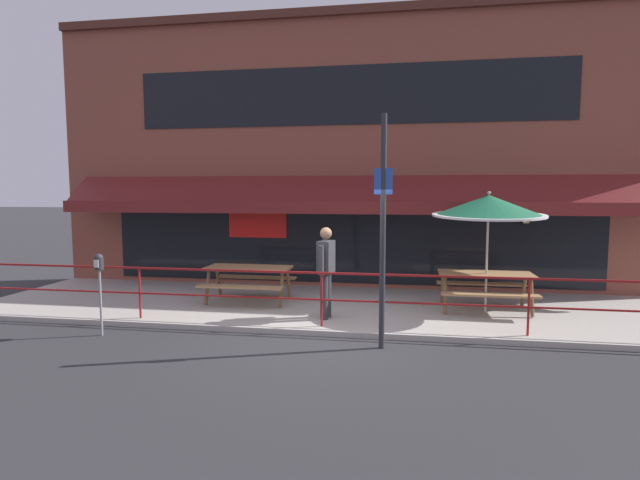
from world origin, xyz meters
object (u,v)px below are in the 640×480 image
object	(u,v)px
parking_meter_near	(99,270)
patio_umbrella_centre	(489,206)
street_sign_pole	(383,230)
pedestrian_walking	(326,268)
picnic_table_centre	(485,281)
picnic_table_left	(248,274)

from	to	relation	value
parking_meter_near	patio_umbrella_centre	bearing A→B (deg)	19.99
parking_meter_near	street_sign_pole	distance (m)	4.84
street_sign_pole	pedestrian_walking	bearing A→B (deg)	129.77
patio_umbrella_centre	picnic_table_centre	bearing A→B (deg)	90.00
parking_meter_near	street_sign_pole	world-z (taller)	street_sign_pole
patio_umbrella_centre	pedestrian_walking	world-z (taller)	patio_umbrella_centre
street_sign_pole	parking_meter_near	bearing A→B (deg)	-178.77
picnic_table_centre	patio_umbrella_centre	size ratio (longest dim) A/B	0.76
picnic_table_centre	parking_meter_near	world-z (taller)	parking_meter_near
picnic_table_left	parking_meter_near	xyz separation A→B (m)	(-1.84, -2.49, 0.44)
picnic_table_centre	pedestrian_walking	size ratio (longest dim) A/B	1.05
picnic_table_left	parking_meter_near	bearing A→B (deg)	-126.43
picnic_table_left	parking_meter_near	size ratio (longest dim) A/B	1.27
pedestrian_walking	parking_meter_near	world-z (taller)	pedestrian_walking
street_sign_pole	picnic_table_left	bearing A→B (deg)	140.92
picnic_table_left	picnic_table_centre	world-z (taller)	same
picnic_table_left	patio_umbrella_centre	size ratio (longest dim) A/B	0.76
picnic_table_centre	patio_umbrella_centre	bearing A→B (deg)	-90.00
pedestrian_walking	street_sign_pole	bearing A→B (deg)	-50.23
picnic_table_left	picnic_table_centre	size ratio (longest dim) A/B	1.00
patio_umbrella_centre	street_sign_pole	world-z (taller)	street_sign_pole
patio_umbrella_centre	street_sign_pole	xyz separation A→B (m)	(-1.94, -2.34, -0.30)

